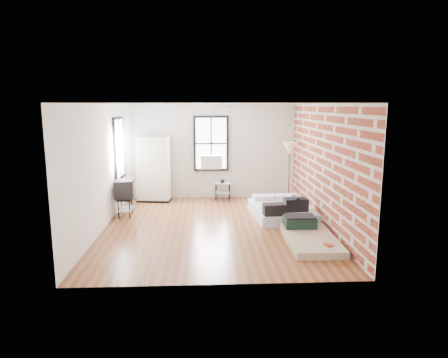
{
  "coord_description": "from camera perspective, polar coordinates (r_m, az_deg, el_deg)",
  "views": [
    {
      "loc": [
        -0.21,
        -8.84,
        2.77
      ],
      "look_at": [
        0.25,
        0.3,
        1.07
      ],
      "focal_mm": 32.0,
      "sensor_mm": 36.0,
      "label": 1
    }
  ],
  "objects": [
    {
      "name": "tv_stand",
      "position": [
        10.36,
        -13.98,
        -1.59
      ],
      "size": [
        0.49,
        0.67,
        0.92
      ],
      "rotation": [
        0.0,
        0.0,
        0.07
      ],
      "color": "black",
      "rests_on": "ground"
    },
    {
      "name": "mattress_main",
      "position": [
        10.19,
        8.31,
        -4.37
      ],
      "size": [
        1.55,
        2.03,
        0.62
      ],
      "rotation": [
        0.0,
        0.0,
        0.07
      ],
      "color": "white",
      "rests_on": "ground"
    },
    {
      "name": "mattress_bare",
      "position": [
        8.51,
        11.95,
        -7.86
      ],
      "size": [
        1.0,
        1.85,
        0.39
      ],
      "rotation": [
        0.0,
        0.0,
        -0.02
      ],
      "color": "tan",
      "rests_on": "ground"
    },
    {
      "name": "room_shell",
      "position": [
        9.27,
        -0.13,
        4.12
      ],
      "size": [
        5.02,
        6.02,
        2.8
      ],
      "color": "silver",
      "rests_on": "ground"
    },
    {
      "name": "wardrobe",
      "position": [
        11.73,
        -10.02,
        1.37
      ],
      "size": [
        1.02,
        0.67,
        1.88
      ],
      "rotation": [
        0.0,
        0.0,
        -0.13
      ],
      "color": "black",
      "rests_on": "ground"
    },
    {
      "name": "ground",
      "position": [
        9.27,
        -1.46,
        -6.88
      ],
      "size": [
        6.0,
        6.0,
        0.0
      ],
      "primitive_type": "plane",
      "color": "maroon",
      "rests_on": "ground"
    },
    {
      "name": "side_table",
      "position": [
        11.81,
        -0.19,
        -1.06
      ],
      "size": [
        0.5,
        0.42,
        0.6
      ],
      "rotation": [
        0.0,
        0.0,
        -0.13
      ],
      "color": "black",
      "rests_on": "ground"
    },
    {
      "name": "floor_lamp",
      "position": [
        11.17,
        9.36,
        3.93
      ],
      "size": [
        0.38,
        0.38,
        1.76
      ],
      "color": "black",
      "rests_on": "ground"
    }
  ]
}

